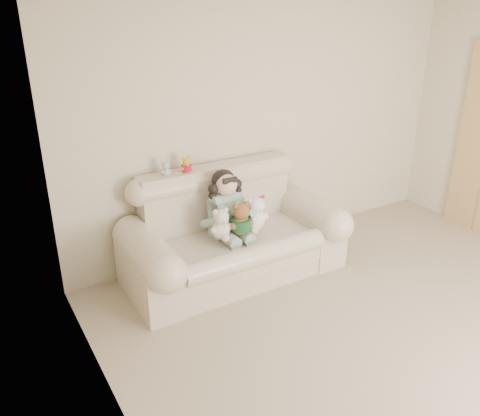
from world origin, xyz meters
The scene contains 10 objects.
floor centered at (0.00, 0.00, 0.00)m, with size 5.00×5.00×0.00m, color tan.
wall_back centered at (0.00, 2.50, 1.30)m, with size 4.50×4.50×0.00m, color beige.
wall_left centered at (-2.25, 0.00, 1.30)m, with size 5.00×5.00×0.00m, color beige.
sofa centered at (-0.72, 2.00, 0.52)m, with size 2.10×0.95×1.03m, color beige, non-canonical shape.
seated_child centered at (-0.77, 2.08, 0.75)m, with size 0.39×0.48×0.65m, color #2C6E54, non-canonical shape.
brown_teddy centered at (-0.73, 1.86, 0.69)m, with size 0.24×0.19×0.38m, color brown, non-canonical shape.
white_cat centered at (-0.56, 1.89, 0.70)m, with size 0.26×0.20×0.40m, color silver, non-canonical shape.
cream_teddy centered at (-0.93, 1.89, 0.67)m, with size 0.22×0.17×0.35m, color white, non-canonical shape.
yellow_mini_bear centered at (-1.04, 2.34, 1.11)m, with size 0.12×0.09×0.19m, color yellow, non-canonical shape.
grey_mini_plush centered at (-1.24, 2.35, 1.10)m, with size 0.11×0.08×0.17m, color silver, non-canonical shape.
Camera 1 is at (-2.85, -1.70, 2.55)m, focal length 37.33 mm.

